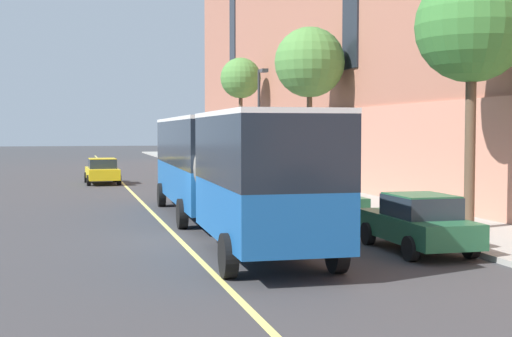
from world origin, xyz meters
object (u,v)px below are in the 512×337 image
street_lamp (260,113)px  parked_car_navy_4 (263,183)px  parked_car_green_5 (418,223)px  fire_hydrant (235,172)px  parked_car_green_6 (324,199)px  parked_car_darkgray_1 (224,172)px  street_tree_far_downtown (241,79)px  street_tree_mid_block (472,27)px  taxi_cab (102,171)px  street_tree_far_uptown (310,63)px  parked_car_champagne_3 (195,164)px  city_bus (222,164)px

street_lamp → parked_car_navy_4: bearing=-103.9°
parked_car_green_5 → fire_hydrant: parked_car_green_5 is taller
parked_car_green_6 → fire_hydrant: (1.72, 21.82, -0.29)m
parked_car_darkgray_1 → street_tree_far_downtown: bearing=70.8°
street_tree_mid_block → fire_hydrant: size_ratio=11.28×
street_tree_mid_block → taxi_cab: bearing=113.0°
parked_car_green_5 → parked_car_green_6: size_ratio=0.97×
parked_car_darkgray_1 → parked_car_green_6: bearing=-90.2°
parked_car_navy_4 → street_tree_far_uptown: bearing=42.8°
parked_car_navy_4 → street_tree_far_downtown: 19.90m
taxi_cab → street_tree_far_uptown: (10.27, -8.72, 5.98)m
parked_car_champagne_3 → parked_car_green_6: (-0.01, -27.48, -0.00)m
parked_car_green_6 → taxi_cab: size_ratio=1.00×
fire_hydrant → parked_car_green_6: bearing=-94.5°
parked_car_navy_4 → street_lamp: bearing=76.1°
city_bus → street_tree_far_downtown: size_ratio=2.19×
parked_car_navy_4 → taxi_cab: (-6.91, 11.83, 0.00)m
parked_car_green_5 → fire_hydrant: (1.60, 28.72, -0.29)m
street_lamp → fire_hydrant: bearing=90.9°
parked_car_darkgray_1 → parked_car_champagne_3: 10.04m
parked_car_green_6 → street_tree_far_downtown: street_tree_far_downtown is taller
parked_car_green_5 → street_lamp: (1.70, 22.68, 3.45)m
parked_car_green_6 → street_tree_mid_block: (3.28, -4.26, 5.68)m
parked_car_darkgray_1 → parked_car_green_5: 24.33m
parked_car_darkgray_1 → fire_hydrant: 4.69m
parked_car_navy_4 → taxi_cab: size_ratio=1.02×
city_bus → street_tree_far_downtown: 29.34m
parked_car_green_5 → street_tree_far_downtown: 34.32m
parked_car_darkgray_1 → street_tree_far_downtown: street_tree_far_downtown is taller
street_lamp → parked_car_green_6: bearing=-96.6°
city_bus → parked_car_navy_4: city_bus is taller
taxi_cab → street_lamp: size_ratio=0.67×
city_bus → taxi_cab: 21.47m
street_tree_mid_block → street_lamp: (-1.46, 20.04, -2.23)m
fire_hydrant → street_tree_far_downtown: bearing=72.3°
taxi_cab → parked_car_darkgray_1: bearing=-19.6°
parked_car_darkgray_1 → taxi_cab: same height
parked_car_green_5 → taxi_cab: size_ratio=0.97×
parked_car_green_5 → fire_hydrant: bearing=86.8°
parked_car_navy_4 → street_tree_mid_block: size_ratio=0.56×
parked_car_darkgray_1 → street_tree_mid_block: 22.66m
city_bus → parked_car_champagne_3: (4.06, 28.77, -1.37)m
parked_car_green_6 → street_lamp: (1.82, 15.78, 3.45)m
street_lamp → parked_car_darkgray_1: bearing=136.8°
city_bus → parked_car_green_6: city_bus is taller
fire_hydrant → street_lamp: bearing=-89.1°
taxi_cab → fire_hydrant: taxi_cab is taller
taxi_cab → street_tree_far_downtown: size_ratio=0.53×
parked_car_navy_4 → parked_car_green_6: size_ratio=1.02×
parked_car_champagne_3 → taxi_cab: 10.29m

